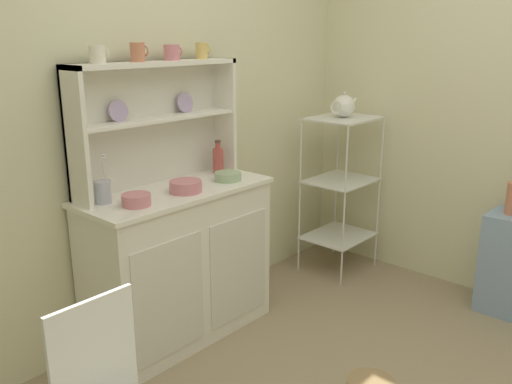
% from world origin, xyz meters
% --- Properties ---
extents(wall_back, '(3.84, 0.05, 2.50)m').
position_xyz_m(wall_back, '(0.00, 1.62, 1.25)').
color(wall_back, beige).
rests_on(wall_back, ground).
extents(hutch_cabinet, '(1.06, 0.45, 0.85)m').
position_xyz_m(hutch_cabinet, '(-0.07, 1.37, 0.44)').
color(hutch_cabinet, white).
rests_on(hutch_cabinet, ground).
extents(hutch_shelf_unit, '(0.99, 0.18, 0.65)m').
position_xyz_m(hutch_shelf_unit, '(-0.07, 1.53, 1.24)').
color(hutch_shelf_unit, silver).
rests_on(hutch_shelf_unit, hutch_cabinet).
extents(bakers_rack, '(0.47, 0.38, 1.10)m').
position_xyz_m(bakers_rack, '(1.28, 1.22, 0.68)').
color(bakers_rack, silver).
rests_on(bakers_rack, ground).
extents(cup_cream_0, '(0.09, 0.07, 0.08)m').
position_xyz_m(cup_cream_0, '(-0.40, 1.49, 1.55)').
color(cup_cream_0, silver).
rests_on(cup_cream_0, hutch_shelf_unit).
extents(cup_terracotta_1, '(0.09, 0.07, 0.09)m').
position_xyz_m(cup_terracotta_1, '(-0.17, 1.49, 1.55)').
color(cup_terracotta_1, '#C67556').
rests_on(cup_terracotta_1, hutch_shelf_unit).
extents(cup_rose_2, '(0.10, 0.08, 0.08)m').
position_xyz_m(cup_rose_2, '(0.04, 1.49, 1.55)').
color(cup_rose_2, '#D17A84').
rests_on(cup_rose_2, hutch_shelf_unit).
extents(cup_gold_3, '(0.08, 0.07, 0.09)m').
position_xyz_m(cup_gold_3, '(0.25, 1.49, 1.55)').
color(cup_gold_3, '#DBB760').
rests_on(cup_gold_3, hutch_shelf_unit).
extents(bowl_mixing_large, '(0.14, 0.14, 0.06)m').
position_xyz_m(bowl_mixing_large, '(-0.37, 1.29, 0.88)').
color(bowl_mixing_large, '#D17A84').
rests_on(bowl_mixing_large, hutch_cabinet).
extents(bowl_floral_medium, '(0.17, 0.17, 0.06)m').
position_xyz_m(bowl_floral_medium, '(-0.07, 1.29, 0.88)').
color(bowl_floral_medium, '#D17A84').
rests_on(bowl_floral_medium, hutch_cabinet).
extents(bowl_cream_small, '(0.15, 0.15, 0.05)m').
position_xyz_m(bowl_cream_small, '(0.24, 1.29, 0.88)').
color(bowl_cream_small, '#9EB78E').
rests_on(bowl_cream_small, hutch_cabinet).
extents(jam_bottle, '(0.06, 0.06, 0.19)m').
position_xyz_m(jam_bottle, '(0.33, 1.45, 0.93)').
color(jam_bottle, '#B74C47').
rests_on(jam_bottle, hutch_cabinet).
extents(utensil_jar, '(0.08, 0.08, 0.25)m').
position_xyz_m(utensil_jar, '(-0.46, 1.44, 0.91)').
color(utensil_jar, '#B2B7C6').
rests_on(utensil_jar, hutch_cabinet).
extents(porcelain_teapot, '(0.24, 0.15, 0.17)m').
position_xyz_m(porcelain_teapot, '(1.28, 1.22, 1.17)').
color(porcelain_teapot, white).
rests_on(porcelain_teapot, bakers_rack).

